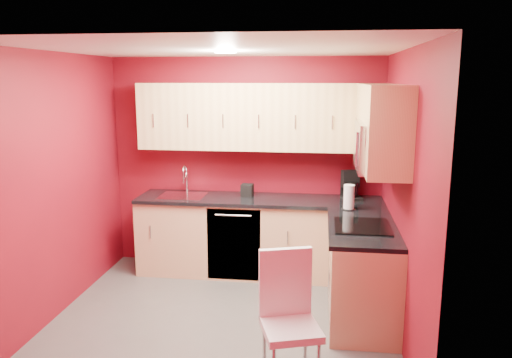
% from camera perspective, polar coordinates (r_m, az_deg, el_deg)
% --- Properties ---
extents(floor, '(3.20, 3.20, 0.00)m').
position_cam_1_polar(floor, '(4.94, -3.83, -15.72)').
color(floor, '#4B4846').
rests_on(floor, ground).
extents(ceiling, '(3.20, 3.20, 0.00)m').
position_cam_1_polar(ceiling, '(4.40, -4.28, 14.65)').
color(ceiling, white).
rests_on(ceiling, wall_back).
extents(wall_back, '(3.20, 0.00, 3.20)m').
position_cam_1_polar(wall_back, '(5.96, -1.16, 1.74)').
color(wall_back, maroon).
rests_on(wall_back, floor).
extents(wall_front, '(3.20, 0.00, 3.20)m').
position_cam_1_polar(wall_front, '(3.11, -9.62, -7.51)').
color(wall_front, maroon).
rests_on(wall_front, floor).
extents(wall_left, '(0.00, 3.00, 3.00)m').
position_cam_1_polar(wall_left, '(5.07, -22.05, -0.80)').
color(wall_left, maroon).
rests_on(wall_left, floor).
extents(wall_right, '(0.00, 3.00, 3.00)m').
position_cam_1_polar(wall_right, '(4.47, 16.48, -1.97)').
color(wall_right, maroon).
rests_on(wall_right, floor).
extents(base_cabinets_back, '(2.80, 0.60, 0.87)m').
position_cam_1_polar(base_cabinets_back, '(5.84, 0.38, -6.71)').
color(base_cabinets_back, tan).
rests_on(base_cabinets_back, floor).
extents(base_cabinets_right, '(0.60, 1.30, 0.87)m').
position_cam_1_polar(base_cabinets_right, '(4.92, 11.98, -10.50)').
color(base_cabinets_right, tan).
rests_on(base_cabinets_right, floor).
extents(countertop_back, '(2.80, 0.63, 0.04)m').
position_cam_1_polar(countertop_back, '(5.70, 0.36, -2.40)').
color(countertop_back, black).
rests_on(countertop_back, base_cabinets_back).
extents(countertop_right, '(0.63, 1.27, 0.04)m').
position_cam_1_polar(countertop_right, '(4.75, 12.04, -5.46)').
color(countertop_right, black).
rests_on(countertop_right, base_cabinets_right).
extents(upper_cabinets_back, '(2.80, 0.35, 0.75)m').
position_cam_1_polar(upper_cabinets_back, '(5.69, 0.55, 7.13)').
color(upper_cabinets_back, '#EAC984').
rests_on(upper_cabinets_back, wall_back).
extents(upper_cabinets_right, '(0.35, 1.55, 0.75)m').
position_cam_1_polar(upper_cabinets_right, '(4.79, 14.03, 6.74)').
color(upper_cabinets_right, '#EAC984').
rests_on(upper_cabinets_right, wall_right).
extents(microwave, '(0.42, 0.76, 0.42)m').
position_cam_1_polar(microwave, '(4.57, 13.83, 3.67)').
color(microwave, silver).
rests_on(microwave, upper_cabinets_right).
extents(cooktop, '(0.50, 0.55, 0.01)m').
position_cam_1_polar(cooktop, '(4.71, 12.02, -5.29)').
color(cooktop, black).
rests_on(cooktop, countertop_right).
extents(sink, '(0.52, 0.42, 0.35)m').
position_cam_1_polar(sink, '(5.88, -8.35, -1.55)').
color(sink, silver).
rests_on(sink, countertop_back).
extents(dishwasher_front, '(0.60, 0.02, 0.82)m').
position_cam_1_polar(dishwasher_front, '(5.60, -2.56, -7.51)').
color(dishwasher_front, black).
rests_on(dishwasher_front, base_cabinets_back).
extents(downlight, '(0.20, 0.20, 0.01)m').
position_cam_1_polar(downlight, '(4.70, -3.51, 14.27)').
color(downlight, white).
rests_on(downlight, ceiling).
extents(coffee_maker, '(0.26, 0.30, 0.32)m').
position_cam_1_polar(coffee_maker, '(5.72, 10.92, -0.72)').
color(coffee_maker, black).
rests_on(coffee_maker, countertop_back).
extents(napkin_holder, '(0.14, 0.14, 0.14)m').
position_cam_1_polar(napkin_holder, '(5.78, -1.01, -1.28)').
color(napkin_holder, black).
rests_on(napkin_holder, countertop_back).
extents(paper_towel, '(0.18, 0.18, 0.26)m').
position_cam_1_polar(paper_towel, '(5.27, 10.58, -2.05)').
color(paper_towel, silver).
rests_on(paper_towel, countertop_right).
extents(dining_chair, '(0.51, 0.53, 1.00)m').
position_cam_1_polar(dining_chair, '(3.81, 3.99, -15.94)').
color(dining_chair, white).
rests_on(dining_chair, floor).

